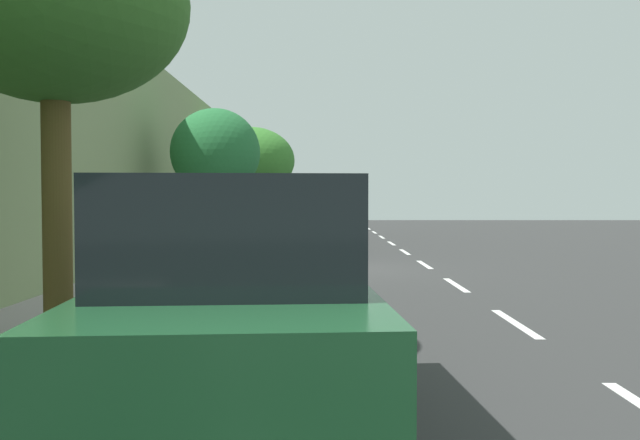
{
  "coord_description": "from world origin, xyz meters",
  "views": [
    {
      "loc": [
        0.24,
        16.92,
        1.85
      ],
      "look_at": [
        0.27,
        -8.95,
        0.97
      ],
      "focal_mm": 36.54,
      "sensor_mm": 36.0,
      "label": 1
    }
  ],
  "objects_px": {
    "parked_sedan_grey_nearest": "(306,219)",
    "pedestrian_on_phone": "(235,213)",
    "street_tree_near_cyclist": "(251,161)",
    "parked_suv_green_mid": "(239,299)",
    "bicycle_at_curb": "(287,235)",
    "street_tree_far_end": "(54,4)",
    "street_tree_mid_block": "(215,154)",
    "cyclist_with_backpack": "(282,216)",
    "parked_sedan_black_second": "(297,234)"
  },
  "relations": [
    {
      "from": "bicycle_at_curb",
      "to": "cyclist_with_backpack",
      "type": "xyz_separation_m",
      "value": [
        0.22,
        -0.45,
        0.75
      ]
    },
    {
      "from": "bicycle_at_curb",
      "to": "parked_sedan_grey_nearest",
      "type": "bearing_deg",
      "value": -94.07
    },
    {
      "from": "parked_sedan_grey_nearest",
      "to": "pedestrian_on_phone",
      "type": "relative_size",
      "value": 2.54
    },
    {
      "from": "cyclist_with_backpack",
      "to": "street_tree_far_end",
      "type": "bearing_deg",
      "value": 85.56
    },
    {
      "from": "street_tree_near_cyclist",
      "to": "street_tree_far_end",
      "type": "relative_size",
      "value": 0.94
    },
    {
      "from": "parked_sedan_grey_nearest",
      "to": "pedestrian_on_phone",
      "type": "height_order",
      "value": "pedestrian_on_phone"
    },
    {
      "from": "pedestrian_on_phone",
      "to": "cyclist_with_backpack",
      "type": "bearing_deg",
      "value": 118.5
    },
    {
      "from": "street_tree_near_cyclist",
      "to": "pedestrian_on_phone",
      "type": "xyz_separation_m",
      "value": [
        1.08,
        -2.67,
        -2.33
      ]
    },
    {
      "from": "parked_sedan_grey_nearest",
      "to": "parked_suv_green_mid",
      "type": "relative_size",
      "value": 0.92
    },
    {
      "from": "cyclist_with_backpack",
      "to": "street_tree_near_cyclist",
      "type": "height_order",
      "value": "street_tree_near_cyclist"
    },
    {
      "from": "parked_sedan_grey_nearest",
      "to": "street_tree_mid_block",
      "type": "relative_size",
      "value": 1.04
    },
    {
      "from": "parked_suv_green_mid",
      "to": "street_tree_far_end",
      "type": "distance_m",
      "value": 4.39
    },
    {
      "from": "parked_sedan_grey_nearest",
      "to": "cyclist_with_backpack",
      "type": "relative_size",
      "value": 2.45
    },
    {
      "from": "street_tree_mid_block",
      "to": "street_tree_far_end",
      "type": "distance_m",
      "value": 11.27
    },
    {
      "from": "parked_suv_green_mid",
      "to": "pedestrian_on_phone",
      "type": "distance_m",
      "value": 25.83
    },
    {
      "from": "bicycle_at_curb",
      "to": "street_tree_near_cyclist",
      "type": "relative_size",
      "value": 0.34
    },
    {
      "from": "parked_suv_green_mid",
      "to": "street_tree_mid_block",
      "type": "bearing_deg",
      "value": -80.04
    },
    {
      "from": "bicycle_at_curb",
      "to": "cyclist_with_backpack",
      "type": "relative_size",
      "value": 0.9
    },
    {
      "from": "street_tree_near_cyclist",
      "to": "bicycle_at_curb",
      "type": "bearing_deg",
      "value": 124.41
    },
    {
      "from": "street_tree_mid_block",
      "to": "pedestrian_on_phone",
      "type": "distance_m",
      "value": 12.42
    },
    {
      "from": "street_tree_far_end",
      "to": "pedestrian_on_phone",
      "type": "bearing_deg",
      "value": -87.37
    },
    {
      "from": "parked_sedan_black_second",
      "to": "street_tree_mid_block",
      "type": "distance_m",
      "value": 3.5
    },
    {
      "from": "bicycle_at_curb",
      "to": "street_tree_near_cyclist",
      "type": "bearing_deg",
      "value": -55.59
    },
    {
      "from": "cyclist_with_backpack",
      "to": "pedestrian_on_phone",
      "type": "distance_m",
      "value": 5.32
    },
    {
      "from": "parked_sedan_grey_nearest",
      "to": "bicycle_at_curb",
      "type": "relative_size",
      "value": 2.72
    },
    {
      "from": "parked_sedan_black_second",
      "to": "pedestrian_on_phone",
      "type": "distance_m",
      "value": 11.53
    },
    {
      "from": "bicycle_at_curb",
      "to": "pedestrian_on_phone",
      "type": "xyz_separation_m",
      "value": [
        2.76,
        -5.12,
        0.75
      ]
    },
    {
      "from": "parked_suv_green_mid",
      "to": "cyclist_with_backpack",
      "type": "bearing_deg",
      "value": -87.56
    },
    {
      "from": "bicycle_at_curb",
      "to": "street_tree_mid_block",
      "type": "bearing_deg",
      "value": 76.66
    },
    {
      "from": "parked_sedan_black_second",
      "to": "parked_suv_green_mid",
      "type": "distance_m",
      "value": 14.58
    },
    {
      "from": "street_tree_mid_block",
      "to": "parked_sedan_grey_nearest",
      "type": "bearing_deg",
      "value": -98.45
    },
    {
      "from": "parked_sedan_black_second",
      "to": "street_tree_far_end",
      "type": "distance_m",
      "value": 13.05
    },
    {
      "from": "parked_sedan_black_second",
      "to": "street_tree_far_end",
      "type": "relative_size",
      "value": 0.87
    },
    {
      "from": "bicycle_at_curb",
      "to": "street_tree_near_cyclist",
      "type": "distance_m",
      "value": 4.29
    },
    {
      "from": "parked_sedan_grey_nearest",
      "to": "parked_sedan_black_second",
      "type": "relative_size",
      "value": 1.01
    },
    {
      "from": "parked_sedan_black_second",
      "to": "street_tree_near_cyclist",
      "type": "height_order",
      "value": "street_tree_near_cyclist"
    },
    {
      "from": "bicycle_at_curb",
      "to": "street_tree_far_end",
      "type": "distance_m",
      "value": 18.76
    },
    {
      "from": "parked_suv_green_mid",
      "to": "street_tree_mid_block",
      "type": "height_order",
      "value": "street_tree_mid_block"
    },
    {
      "from": "parked_sedan_grey_nearest",
      "to": "parked_suv_green_mid",
      "type": "height_order",
      "value": "parked_suv_green_mid"
    },
    {
      "from": "parked_sedan_grey_nearest",
      "to": "street_tree_far_end",
      "type": "xyz_separation_m",
      "value": [
        2.26,
        26.45,
        3.29
      ]
    },
    {
      "from": "parked_suv_green_mid",
      "to": "street_tree_near_cyclist",
      "type": "bearing_deg",
      "value": -84.15
    },
    {
      "from": "parked_sedan_grey_nearest",
      "to": "bicycle_at_curb",
      "type": "distance_m",
      "value": 8.16
    },
    {
      "from": "parked_sedan_black_second",
      "to": "parked_suv_green_mid",
      "type": "relative_size",
      "value": 0.92
    },
    {
      "from": "parked_suv_green_mid",
      "to": "bicycle_at_curb",
      "type": "xyz_separation_m",
      "value": [
        0.67,
        -20.48,
        -0.66
      ]
    },
    {
      "from": "parked_sedan_grey_nearest",
      "to": "pedestrian_on_phone",
      "type": "distance_m",
      "value": 4.51
    },
    {
      "from": "parked_sedan_grey_nearest",
      "to": "street_tree_near_cyclist",
      "type": "distance_m",
      "value": 6.68
    },
    {
      "from": "cyclist_with_backpack",
      "to": "pedestrian_on_phone",
      "type": "relative_size",
      "value": 1.04
    },
    {
      "from": "street_tree_near_cyclist",
      "to": "parked_sedan_grey_nearest",
      "type": "bearing_deg",
      "value": -111.71
    },
    {
      "from": "parked_sedan_black_second",
      "to": "street_tree_near_cyclist",
      "type": "distance_m",
      "value": 9.08
    },
    {
      "from": "parked_suv_green_mid",
      "to": "parked_sedan_black_second",
      "type": "bearing_deg",
      "value": -89.82
    }
  ]
}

